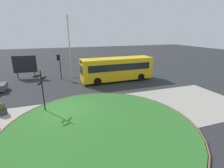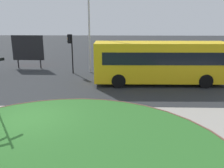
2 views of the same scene
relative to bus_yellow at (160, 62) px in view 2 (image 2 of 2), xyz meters
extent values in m
plane|color=#282B2D|center=(-7.41, -6.97, -1.68)|extent=(120.00, 120.00, 0.00)
cube|color=#9E998E|center=(-7.41, -9.03, -1.67)|extent=(32.00, 7.87, 0.02)
cylinder|color=#2D6B28|center=(-5.23, -10.67, -1.63)|extent=(13.25, 13.25, 0.10)
torus|color=brown|center=(-5.23, -10.67, -1.62)|extent=(13.56, 13.56, 0.11)
cube|color=yellow|center=(0.00, 0.00, 0.02)|extent=(9.66, 2.57, 2.84)
cube|color=black|center=(0.02, -1.21, 0.42)|extent=(8.46, 0.17, 0.88)
cube|color=black|center=(-0.02, 1.21, 0.42)|extent=(8.46, 0.17, 0.88)
cube|color=black|center=(-4.82, -0.08, 0.16)|extent=(0.05, 1.97, 1.10)
cube|color=black|center=(-4.82, -0.08, 1.22)|extent=(0.04, 1.32, 0.28)
cylinder|color=black|center=(-3.05, -1.16, -1.18)|extent=(1.01, 0.32, 1.00)
cylinder|color=black|center=(-3.09, 1.05, -1.18)|extent=(1.01, 0.32, 1.00)
cylinder|color=black|center=(3.10, -1.05, -1.18)|extent=(1.01, 0.32, 1.00)
cylinder|color=black|center=(3.06, 1.16, -1.18)|extent=(1.01, 0.32, 1.00)
cylinder|color=black|center=(-7.17, 3.46, 0.05)|extent=(0.11, 0.11, 3.45)
cube|color=black|center=(-7.37, 3.51, 1.38)|extent=(0.32, 0.32, 0.78)
sphere|color=black|center=(-7.52, 3.55, 1.63)|extent=(0.16, 0.16, 0.16)
sphere|color=#F2A519|center=(-7.52, 3.55, 1.38)|extent=(0.16, 0.16, 0.16)
sphere|color=black|center=(-7.52, 3.55, 1.14)|extent=(0.16, 0.16, 0.16)
cylinder|color=#B7B7BC|center=(-5.67, 3.94, 2.50)|extent=(0.16, 0.16, 8.35)
cylinder|color=black|center=(-13.05, 5.71, -0.67)|extent=(0.12, 0.12, 2.01)
cylinder|color=black|center=(-10.79, 5.64, -0.67)|extent=(0.12, 0.12, 2.01)
cube|color=red|center=(-11.92, 5.68, 0.34)|extent=(3.03, 0.21, 2.32)
cube|color=black|center=(-11.92, 5.61, 0.34)|extent=(3.12, 0.12, 2.42)
camera|label=1|loc=(-7.89, -20.68, 4.82)|focal=26.83mm
camera|label=2|loc=(-3.04, -17.80, 3.12)|focal=38.86mm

